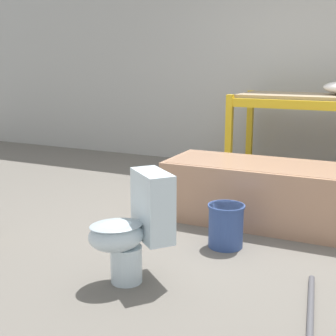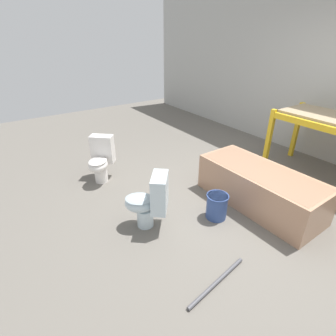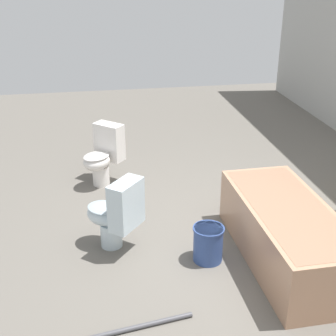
% 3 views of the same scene
% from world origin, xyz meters
% --- Properties ---
extents(ground_plane, '(12.00, 12.00, 0.00)m').
position_xyz_m(ground_plane, '(0.00, 0.00, 0.00)').
color(ground_plane, '#666059').
extents(bathtub_main, '(1.66, 0.71, 0.51)m').
position_xyz_m(bathtub_main, '(0.05, 0.15, 0.29)').
color(bathtub_main, tan).
rests_on(bathtub_main, ground_plane).
extents(toilet_near, '(0.56, 0.58, 0.69)m').
position_xyz_m(toilet_near, '(-0.38, -1.29, 0.36)').
color(toilet_near, silver).
rests_on(toilet_near, ground_plane).
extents(toilet_far, '(0.58, 0.56, 0.69)m').
position_xyz_m(toilet_far, '(-1.77, -1.33, 0.36)').
color(toilet_far, white).
rests_on(toilet_far, ground_plane).
extents(bucket_white, '(0.27, 0.27, 0.32)m').
position_xyz_m(bucket_white, '(-0.05, -0.52, 0.17)').
color(bucket_white, '#334C8C').
rests_on(bucket_white, ground_plane).
extents(loose_pipe, '(0.15, 0.79, 0.04)m').
position_xyz_m(loose_pipe, '(0.69, -1.21, 0.02)').
color(loose_pipe, '#4C4C51').
rests_on(loose_pipe, ground_plane).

